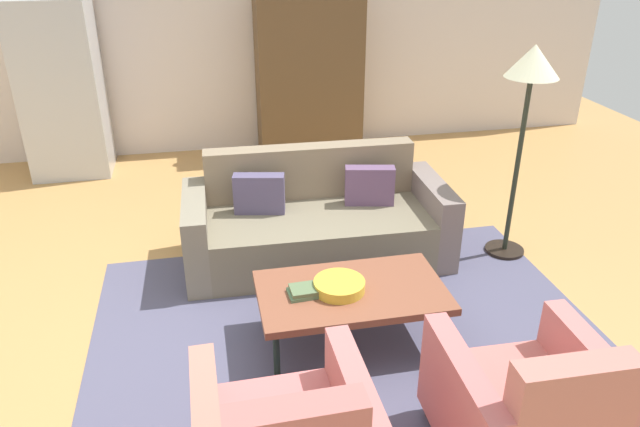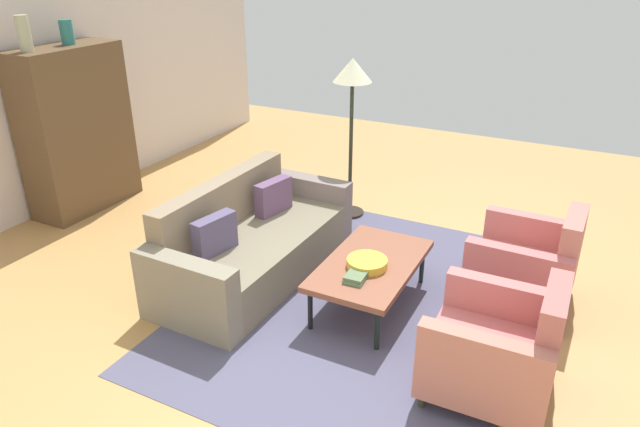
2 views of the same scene
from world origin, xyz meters
name	(u,v)px [view 1 (image 1 of 2)]	position (x,y,z in m)	size (l,w,h in m)	color
ground_plane	(279,320)	(0.00, 0.00, 0.00)	(11.23, 11.23, 0.00)	tan
wall_back	(229,30)	(0.00, 3.72, 1.40)	(9.36, 0.12, 2.80)	silver
area_rug	(348,335)	(0.43, -0.27, 0.00)	(3.40, 2.60, 0.01)	#515069
couch	(316,223)	(0.44, 0.87, 0.29)	(2.12, 0.95, 0.86)	#756C56
coffee_table	(352,294)	(0.43, -0.32, 0.37)	(1.20, 0.70, 0.40)	black
armchair_right	(529,414)	(1.03, -1.48, 0.34)	(0.82, 0.82, 0.88)	#2D2D23
fruit_bowl	(339,286)	(0.35, -0.32, 0.44)	(0.33, 0.33, 0.07)	gold
book_stack	(307,291)	(0.15, -0.32, 0.43)	(0.25, 0.17, 0.05)	#507553
cabinet	(309,77)	(0.86, 3.37, 0.90)	(1.20, 0.51, 1.80)	brown
refrigerator	(62,89)	(-1.83, 3.27, 0.93)	(0.80, 0.73, 1.85)	#B7BABF
floor_lamp	(530,82)	(2.01, 0.58, 1.44)	(0.40, 0.40, 1.72)	black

